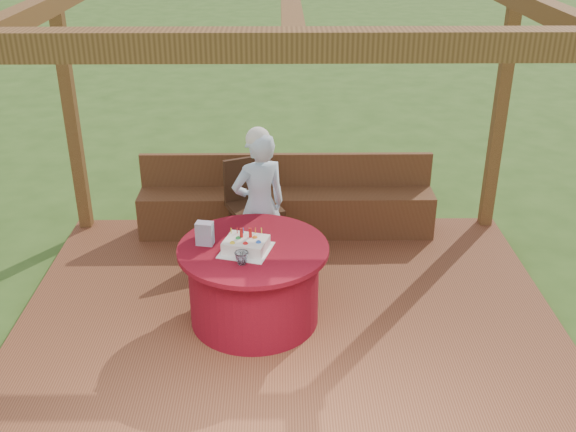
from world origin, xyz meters
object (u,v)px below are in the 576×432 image
object	(u,v)px
table	(254,283)
drinking_glass	(242,258)
chair	(251,200)
gift_bag	(205,233)
bench	(286,208)
birthday_cake	(246,245)
elderly_woman	(259,204)

from	to	relation	value
table	drinking_glass	size ratio (longest dim) A/B	11.31
chair	gift_bag	xyz separation A→B (m)	(-0.32, -1.21, 0.26)
drinking_glass	bench	bearing A→B (deg)	79.32
birthday_cake	gift_bag	bearing A→B (deg)	161.48
table	drinking_glass	distance (m)	0.48
birthday_cake	drinking_glass	world-z (taller)	birthday_cake
bench	drinking_glass	size ratio (longest dim) A/B	28.16
birthday_cake	drinking_glass	bearing A→B (deg)	-96.38
chair	birthday_cake	xyz separation A→B (m)	(0.01, -1.32, 0.22)
chair	gift_bag	world-z (taller)	chair
bench	elderly_woman	distance (m)	1.02
table	elderly_woman	xyz separation A→B (m)	(0.03, 0.73, 0.37)
table	birthday_cake	xyz separation A→B (m)	(-0.05, -0.06, 0.38)
table	birthday_cake	size ratio (longest dim) A/B	2.64
drinking_glass	gift_bag	bearing A→B (deg)	133.94
bench	chair	xyz separation A→B (m)	(-0.34, -0.34, 0.25)
bench	birthday_cake	size ratio (longest dim) A/B	6.58
elderly_woman	chair	bearing A→B (deg)	100.00
elderly_woman	drinking_glass	distance (m)	1.00
bench	gift_bag	distance (m)	1.77
table	drinking_glass	world-z (taller)	drinking_glass
birthday_cake	drinking_glass	xyz separation A→B (m)	(-0.02, -0.21, -0.00)
chair	gift_bag	distance (m)	1.28
birthday_cake	gift_bag	distance (m)	0.35
chair	elderly_woman	bearing A→B (deg)	-80.00
elderly_woman	birthday_cake	xyz separation A→B (m)	(-0.08, -0.79, 0.01)
elderly_woman	birthday_cake	bearing A→B (deg)	-95.93
drinking_glass	birthday_cake	bearing A→B (deg)	83.62
chair	birthday_cake	world-z (taller)	chair
table	chair	xyz separation A→B (m)	(-0.06, 1.26, 0.17)
bench	elderly_woman	size ratio (longest dim) A/B	2.11
elderly_woman	gift_bag	xyz separation A→B (m)	(-0.41, -0.68, 0.06)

